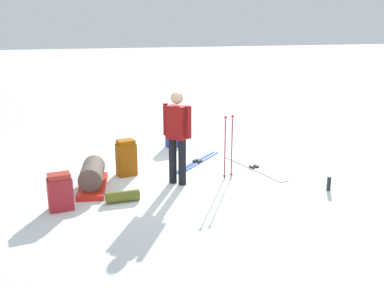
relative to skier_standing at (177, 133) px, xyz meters
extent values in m
plane|color=white|center=(-0.30, -0.12, -0.95)|extent=(80.00, 80.00, 0.00)
cylinder|color=black|center=(0.07, -0.07, -0.53)|extent=(0.14, 0.14, 0.85)
cylinder|color=black|center=(-0.07, 0.07, -0.53)|extent=(0.14, 0.14, 0.85)
cube|color=maroon|center=(0.00, 0.00, 0.20)|extent=(0.40, 0.39, 0.60)
cylinder|color=maroon|center=(0.17, -0.17, 0.23)|extent=(0.09, 0.09, 0.58)
cylinder|color=maroon|center=(-0.17, 0.17, 0.23)|extent=(0.09, 0.09, 0.58)
sphere|color=tan|center=(0.00, 0.00, 0.64)|extent=(0.22, 0.22, 0.22)
cube|color=#2E509F|center=(-0.72, -1.10, -0.94)|extent=(1.22, 1.29, 0.02)
cube|color=black|center=(-0.72, -1.10, -0.92)|extent=(0.14, 0.15, 0.03)
cube|color=#2E509F|center=(-0.65, -1.16, -0.94)|extent=(1.22, 1.29, 0.02)
cube|color=black|center=(-0.65, -1.16, -0.92)|extent=(0.14, 0.15, 0.03)
cube|color=silver|center=(-1.74, -0.48, -0.94)|extent=(0.56, 1.82, 0.02)
cube|color=black|center=(-1.74, -0.48, -0.92)|extent=(0.10, 0.15, 0.03)
cube|color=silver|center=(-1.65, -0.45, -0.94)|extent=(0.56, 1.82, 0.02)
cube|color=black|center=(-1.65, -0.45, -0.92)|extent=(0.10, 0.15, 0.03)
cube|color=maroon|center=(2.05, 0.69, -0.69)|extent=(0.41, 0.31, 0.52)
cube|color=#A92B23|center=(2.05, 0.69, -0.39)|extent=(0.37, 0.28, 0.08)
cube|color=#8D460A|center=(0.85, -0.71, -0.64)|extent=(0.40, 0.34, 0.62)
cube|color=#994D07|center=(0.85, -0.71, -0.29)|extent=(0.36, 0.31, 0.08)
cube|color=navy|center=(-0.46, -2.46, -0.70)|extent=(0.36, 0.29, 0.51)
cube|color=navy|center=(-0.46, -2.46, -0.41)|extent=(0.33, 0.26, 0.08)
cylinder|color=maroon|center=(-1.06, -0.06, -0.38)|extent=(0.02, 0.02, 1.16)
sphere|color=#A51919|center=(-1.06, -0.06, 0.23)|extent=(0.05, 0.05, 0.05)
cylinder|color=black|center=(-1.06, -0.06, -0.89)|extent=(0.07, 0.07, 0.01)
cylinder|color=maroon|center=(-0.91, -0.01, -0.38)|extent=(0.02, 0.02, 1.16)
sphere|color=#A51919|center=(-0.91, -0.01, 0.23)|extent=(0.05, 0.05, 0.05)
cylinder|color=black|center=(-0.91, -0.01, -0.89)|extent=(0.07, 0.07, 0.01)
cube|color=red|center=(1.52, -0.14, -0.91)|extent=(0.61, 1.27, 0.09)
cylinder|color=brown|center=(1.52, -0.14, -0.66)|extent=(0.51, 0.90, 0.40)
cylinder|color=brown|center=(1.07, 0.60, -0.86)|extent=(0.56, 0.21, 0.18)
cylinder|color=black|center=(-2.49, 1.02, -0.82)|extent=(0.07, 0.07, 0.26)
camera|label=1|loc=(1.74, 7.67, 1.97)|focal=42.58mm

